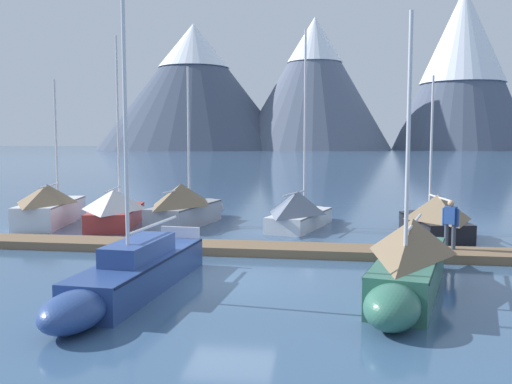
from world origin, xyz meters
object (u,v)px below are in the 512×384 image
sailboat_mid_dock_starboard (132,273)px  sailboat_mid_dock_port (187,205)px  sailboat_outer_slip (410,259)px  sailboat_end_of_dock (433,216)px  sailboat_far_berth (301,210)px  sailboat_nearest_berth (52,204)px  person_on_dock (450,221)px  sailboat_second_berth (116,208)px

sailboat_mid_dock_starboard → sailboat_mid_dock_port: bearing=97.2°
sailboat_outer_slip → sailboat_end_of_dock: 9.65m
sailboat_far_berth → sailboat_outer_slip: size_ratio=1.24×
sailboat_nearest_berth → sailboat_mid_dock_starboard: sailboat_mid_dock_starboard is taller
sailboat_far_berth → sailboat_end_of_dock: bearing=-13.3°
sailboat_mid_dock_port → person_on_dock: 12.39m
sailboat_nearest_berth → sailboat_end_of_dock: bearing=-3.8°
sailboat_mid_dock_port → sailboat_outer_slip: size_ratio=1.03×
sailboat_far_berth → sailboat_end_of_dock: 5.80m
sailboat_second_berth → sailboat_far_berth: sailboat_far_berth is taller
sailboat_second_berth → sailboat_end_of_dock: 14.36m
sailboat_second_berth → sailboat_end_of_dock: bearing=-4.0°
sailboat_mid_dock_starboard → sailboat_outer_slip: bearing=8.2°
sailboat_mid_dock_port → person_on_dock: bearing=-29.9°
sailboat_nearest_berth → sailboat_mid_dock_starboard: size_ratio=0.80×
sailboat_end_of_dock → person_on_dock: bearing=-93.6°
sailboat_outer_slip → person_on_dock: (2.05, 4.74, 0.36)m
sailboat_second_berth → person_on_dock: bearing=-21.8°
sailboat_mid_dock_starboard → person_on_dock: size_ratio=5.15×
person_on_dock → sailboat_mid_dock_starboard: bearing=-148.0°
sailboat_mid_dock_port → sailboat_mid_dock_starboard: bearing=-82.8°
sailboat_far_berth → person_on_dock: (5.36, -5.96, 0.44)m
sailboat_nearest_berth → sailboat_outer_slip: bearing=-34.5°
sailboat_second_berth → sailboat_far_berth: 8.69m
sailboat_far_berth → person_on_dock: size_ratio=5.35×
sailboat_second_berth → sailboat_mid_dock_starboard: 12.37m
sailboat_mid_dock_starboard → sailboat_end_of_dock: (9.52, 10.40, 0.24)m
person_on_dock → sailboat_far_berth: bearing=132.0°
sailboat_mid_dock_port → sailboat_end_of_dock: 11.13m
sailboat_outer_slip → sailboat_mid_dock_starboard: bearing=-171.8°
sailboat_second_berth → person_on_dock: 15.13m
sailboat_nearest_berth → sailboat_far_berth: bearing=0.8°
sailboat_nearest_berth → sailboat_far_berth: sailboat_far_berth is taller
sailboat_outer_slip → sailboat_end_of_dock: sailboat_outer_slip is taller
sailboat_nearest_berth → sailboat_end_of_dock: (17.65, -1.18, -0.11)m
sailboat_nearest_berth → sailboat_mid_dock_port: size_ratio=0.94×
sailboat_end_of_dock → sailboat_second_berth: bearing=176.0°
sailboat_nearest_berth → sailboat_outer_slip: size_ratio=0.96×
sailboat_mid_dock_port → sailboat_mid_dock_starboard: sailboat_mid_dock_starboard is taller
sailboat_outer_slip → person_on_dock: bearing=66.6°
sailboat_mid_dock_starboard → sailboat_outer_slip: sailboat_mid_dock_starboard is taller
sailboat_mid_dock_starboard → sailboat_end_of_dock: bearing=47.5°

